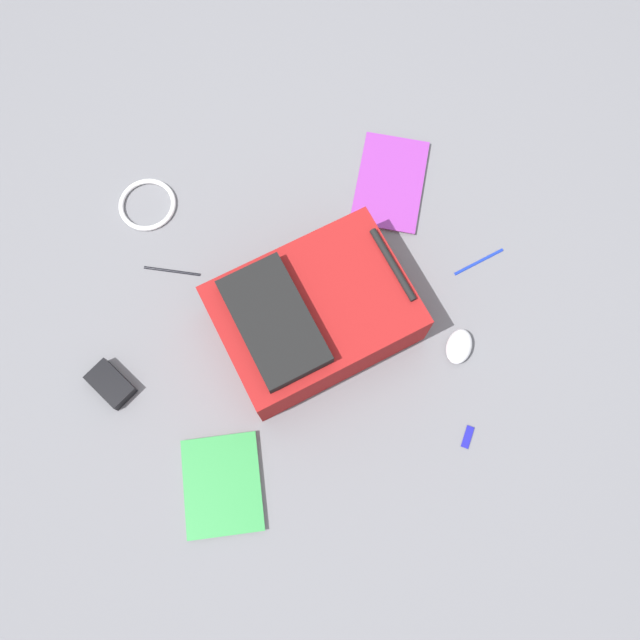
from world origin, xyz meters
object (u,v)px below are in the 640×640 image
at_px(backpack, 312,314).
at_px(cable_coil, 147,205).
at_px(book_comic, 390,183).
at_px(power_brick, 111,384).
at_px(pen_black, 172,271).
at_px(computer_mouse, 459,346).
at_px(book_blue, 222,485).
at_px(pen_blue, 479,261).
at_px(usb_stick, 468,437).

bearing_deg(backpack, cable_coil, -35.74).
xyz_separation_m(backpack, book_comic, (-0.20, -0.40, -0.08)).
relative_size(backpack, power_brick, 4.92).
height_order(power_brick, pen_black, power_brick).
xyz_separation_m(computer_mouse, pen_black, (0.73, -0.19, -0.02)).
bearing_deg(book_blue, cable_coil, -71.11).
xyz_separation_m(book_blue, book_comic, (-0.40, -0.80, -0.00)).
relative_size(book_comic, cable_coil, 1.99).
distance_m(pen_black, pen_blue, 0.80).
height_order(book_comic, computer_mouse, computer_mouse).
bearing_deg(pen_black, power_brick, 68.36).
bearing_deg(computer_mouse, pen_blue, -87.45).
distance_m(book_blue, book_comic, 0.89).
bearing_deg(pen_black, cable_coil, -66.45).
distance_m(book_comic, pen_blue, 0.32).
relative_size(computer_mouse, pen_blue, 0.62).
distance_m(backpack, power_brick, 0.52).
bearing_deg(computer_mouse, book_comic, -52.04).
bearing_deg(pen_blue, backpack, 22.37).
bearing_deg(cable_coil, power_brick, 85.43).
distance_m(cable_coil, pen_black, 0.20).
relative_size(book_blue, power_brick, 2.24).
height_order(book_comic, usb_stick, book_comic).
distance_m(cable_coil, pen_blue, 0.89).
relative_size(book_blue, book_comic, 0.83).
relative_size(computer_mouse, power_brick, 0.82).
xyz_separation_m(book_blue, cable_coil, (0.25, -0.72, -0.00)).
relative_size(backpack, pen_blue, 3.75).
bearing_deg(backpack, book_blue, 63.25).
bearing_deg(cable_coil, book_comic, -173.17).
xyz_separation_m(backpack, usb_stick, (-0.38, 0.28, -0.08)).
height_order(book_comic, pen_black, book_comic).
bearing_deg(pen_blue, computer_mouse, 74.33).
xyz_separation_m(cable_coil, pen_blue, (-0.88, 0.14, -0.00)).
relative_size(computer_mouse, cable_coil, 0.60).
distance_m(computer_mouse, pen_black, 0.75).
distance_m(backpack, usb_stick, 0.47).
height_order(pen_black, usb_stick, same).
bearing_deg(cable_coil, usb_stick, 144.15).
bearing_deg(power_brick, computer_mouse, -172.62).
height_order(backpack, computer_mouse, backpack).
bearing_deg(pen_black, book_blue, 107.20).
bearing_deg(backpack, book_comic, -116.72).
height_order(book_blue, computer_mouse, computer_mouse).
height_order(backpack, pen_black, backpack).
xyz_separation_m(power_brick, pen_blue, (-0.92, -0.34, -0.01)).
bearing_deg(pen_black, computer_mouse, 165.26).
bearing_deg(book_blue, usb_stick, -168.04).
bearing_deg(cable_coil, book_blue, 108.89).
height_order(power_brick, pen_blue, power_brick).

